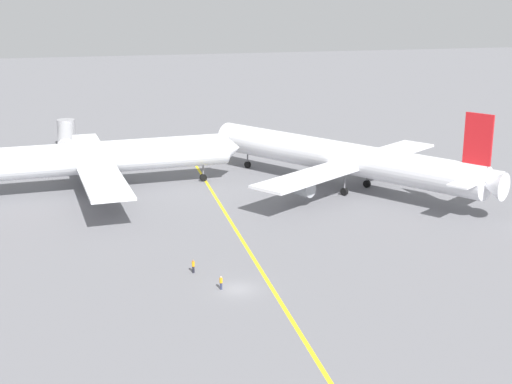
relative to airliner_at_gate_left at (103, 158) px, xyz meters
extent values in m
plane|color=slate|center=(12.91, -47.66, -5.62)|extent=(600.00, 600.00, 0.00)
cube|color=yellow|center=(17.00, -37.66, -5.62)|extent=(3.10, 119.98, 0.01)
cylinder|color=white|center=(0.46, 0.04, 0.12)|extent=(42.92, 8.92, 5.48)
cone|color=white|center=(22.89, 1.86, 0.12)|extent=(3.20, 5.26, 5.05)
cube|color=white|center=(-1.66, -0.14, -0.71)|extent=(10.35, 49.39, 0.44)
cylinder|color=#999EA3|center=(0.44, -13.74, -2.51)|extent=(4.40, 2.93, 2.60)
cylinder|color=#999EA3|center=(-1.78, 13.63, -2.51)|extent=(4.40, 2.93, 2.60)
cylinder|color=slate|center=(-2.94, 3.17, -3.66)|extent=(0.28, 0.28, 2.62)
cylinder|color=black|center=(-2.94, 3.17, -4.97)|extent=(1.34, 0.65, 1.30)
cylinder|color=slate|center=(-2.39, -3.61, -3.66)|extent=(0.28, 0.28, 2.62)
cylinder|color=black|center=(-2.39, -3.61, -4.97)|extent=(1.34, 0.65, 1.30)
cylinder|color=slate|center=(17.45, 1.42, -3.66)|extent=(0.28, 0.28, 2.62)
cylinder|color=black|center=(17.45, 1.42, -4.97)|extent=(1.34, 0.65, 1.30)
cylinder|color=silver|center=(39.53, -8.55, -0.13)|extent=(34.58, 47.28, 5.40)
cone|color=silver|center=(23.79, 14.56, -0.13)|extent=(5.68, 5.11, 4.97)
cone|color=silver|center=(55.15, -31.49, -0.13)|extent=(5.60, 5.41, 4.32)
cube|color=silver|center=(41.03, -10.76, -0.93)|extent=(41.08, 30.81, 0.44)
cube|color=silver|center=(53.74, -29.43, 0.41)|extent=(12.55, 9.96, 0.28)
cube|color=red|center=(53.58, -29.18, 6.41)|extent=(2.77, 3.84, 7.68)
cylinder|color=#999EA3|center=(50.96, -2.79, -2.73)|extent=(4.51, 4.93, 2.60)
cylinder|color=#999EA3|center=(29.98, -17.08, -2.73)|extent=(4.51, 4.93, 2.60)
cylinder|color=slate|center=(38.79, -13.50, -3.76)|extent=(0.28, 0.28, 2.42)
cylinder|color=black|center=(38.79, -13.50, -4.97)|extent=(1.19, 1.38, 1.30)
cylinder|color=slate|center=(44.41, -9.67, -3.76)|extent=(0.28, 0.28, 2.42)
cylinder|color=black|center=(44.41, -9.67, -4.97)|extent=(1.19, 1.38, 1.30)
cylinder|color=slate|center=(27.48, 9.15, -3.76)|extent=(0.28, 0.28, 2.42)
cylinder|color=black|center=(27.48, 9.15, -4.97)|extent=(1.19, 1.38, 1.30)
cube|color=gold|center=(20.24, 19.14, -4.48)|extent=(5.19, 5.59, 1.38)
cube|color=#333D47|center=(19.52, 20.03, -3.34)|extent=(2.73, 2.71, 0.90)
cylinder|color=#4C4C51|center=(22.86, 15.89, -4.34)|extent=(2.16, 2.62, 0.20)
sphere|color=orange|center=(19.52, 20.03, -2.71)|extent=(0.24, 0.24, 0.24)
cylinder|color=black|center=(18.09, 19.80, -5.17)|extent=(0.80, 0.89, 0.90)
cylinder|color=black|center=(20.05, 21.38, -5.17)|extent=(0.80, 0.89, 0.90)
cylinder|color=black|center=(20.42, 16.91, -5.17)|extent=(0.80, 0.89, 0.90)
cylinder|color=black|center=(22.38, 18.49, -5.17)|extent=(0.80, 0.89, 0.90)
cylinder|color=black|center=(8.66, -41.44, -5.19)|extent=(0.28, 0.28, 0.86)
cylinder|color=orange|center=(8.66, -41.44, -4.46)|extent=(0.36, 0.36, 0.61)
sphere|color=#9E704C|center=(8.66, -41.44, -4.04)|extent=(0.23, 0.23, 0.23)
cylinder|color=#2D3351|center=(10.95, -47.26, -5.21)|extent=(0.28, 0.28, 0.83)
cylinder|color=orange|center=(10.95, -47.26, -4.50)|extent=(0.36, 0.36, 0.59)
sphere|color=tan|center=(10.95, -47.26, -4.10)|extent=(0.22, 0.22, 0.22)
cylinder|color=#B7B7BC|center=(-6.34, 27.47, -1.35)|extent=(3.26, 19.81, 3.20)
cylinder|color=#99999E|center=(-6.31, 37.37, -1.35)|extent=(3.84, 3.84, 3.52)
cylinder|color=#595960|center=(-6.31, 36.37, -3.49)|extent=(0.70, 0.70, 4.27)
camera|label=1|loc=(-4.07, -124.53, 28.32)|focal=51.40mm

